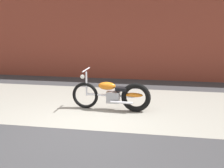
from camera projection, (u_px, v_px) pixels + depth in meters
The scene contains 4 objects.
ground_plane at pixel (82, 130), 5.48m from camera, with size 80.00×80.00×0.00m, color #38383A.
sidewalk_slab at pixel (99, 104), 7.16m from camera, with size 36.00×3.50×0.01m, color gray.
brick_building_wall at pixel (118, 16), 9.91m from camera, with size 36.00×0.50×4.68m, color brown.
motorcycle_orange at pixel (116, 95), 6.58m from camera, with size 2.01×0.58×1.03m.
Camera 1 is at (1.46, -4.93, 2.22)m, focal length 42.44 mm.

